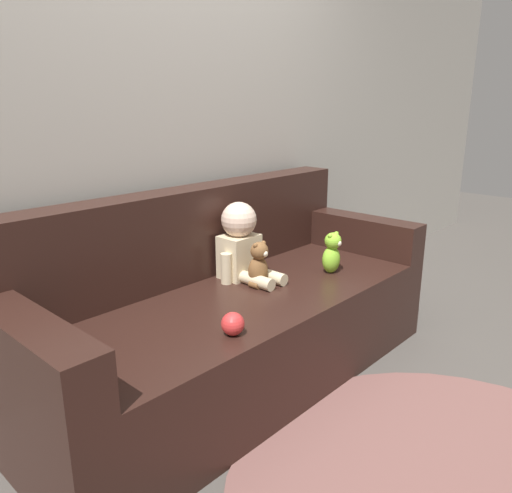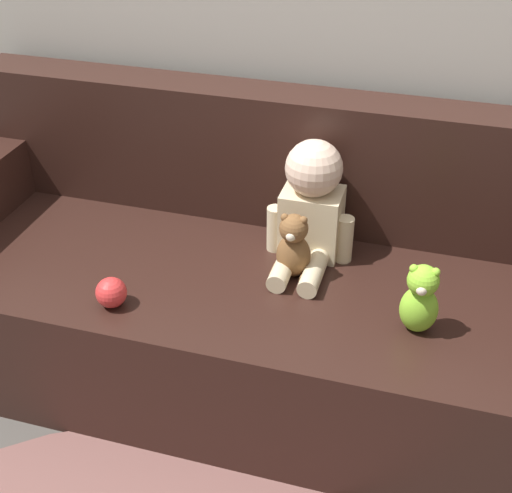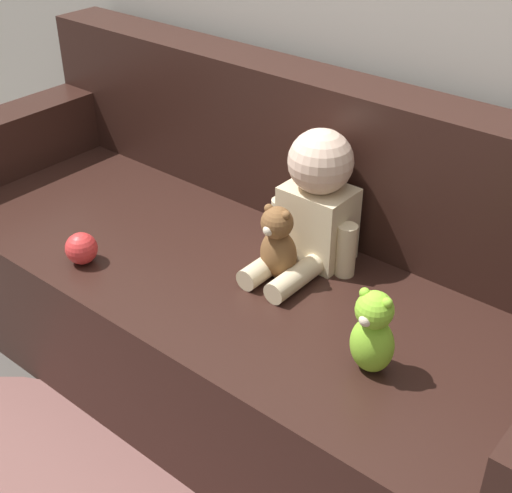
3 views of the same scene
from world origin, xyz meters
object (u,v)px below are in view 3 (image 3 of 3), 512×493
object	(u,v)px
couch	(252,287)
person_baby	(315,205)
teddy_bear_brown	(277,246)
toy_ball	(81,248)
plush_toy_side	(373,333)

from	to	relation	value
couch	person_baby	bearing A→B (deg)	24.59
teddy_bear_brown	person_baby	bearing A→B (deg)	81.32
couch	teddy_bear_brown	world-z (taller)	couch
toy_ball	teddy_bear_brown	bearing A→B (deg)	31.83
plush_toy_side	person_baby	bearing A→B (deg)	141.91
teddy_bear_brown	couch	bearing A→B (deg)	156.42
person_baby	toy_ball	size ratio (longest dim) A/B	4.26
toy_ball	couch	bearing A→B (deg)	47.20
person_baby	toy_ball	world-z (taller)	person_baby
couch	teddy_bear_brown	distance (m)	0.28
person_baby	plush_toy_side	bearing A→B (deg)	-38.09
couch	person_baby	xyz separation A→B (m)	(0.16, 0.07, 0.31)
couch	person_baby	world-z (taller)	couch
teddy_bear_brown	plush_toy_side	distance (m)	0.42
plush_toy_side	toy_ball	world-z (taller)	plush_toy_side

